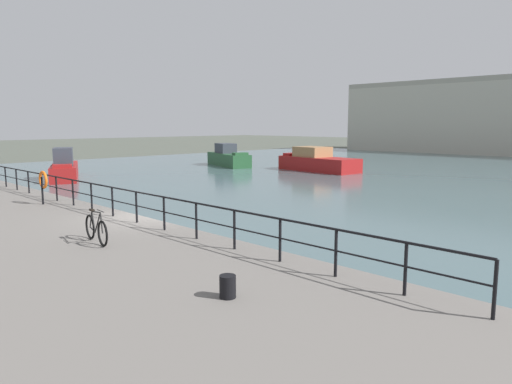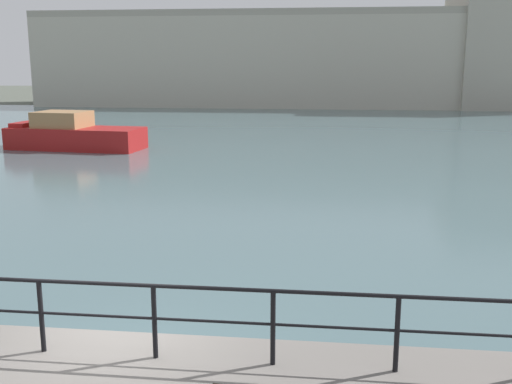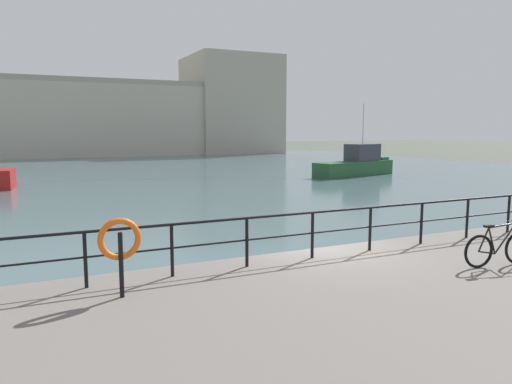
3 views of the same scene
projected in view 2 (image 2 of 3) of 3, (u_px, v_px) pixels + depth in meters
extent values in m
plane|color=#4C5147|center=(119.00, 384.00, 9.39)|extent=(240.00, 240.00, 0.00)
cube|color=#476066|center=(278.00, 141.00, 38.71)|extent=(80.00, 60.00, 0.01)
cube|color=#B2AD9E|center=(302.00, 63.00, 69.86)|extent=(60.07, 12.11, 9.82)
cube|color=gray|center=(300.00, 11.00, 63.17)|extent=(60.07, 0.60, 0.70)
cube|color=maroon|center=(76.00, 138.00, 34.99)|extent=(7.97, 3.54, 1.24)
cube|color=#997047|center=(62.00, 119.00, 34.93)|extent=(3.06, 2.66, 0.91)
cube|color=maroon|center=(25.00, 124.00, 35.53)|extent=(1.12, 2.03, 0.24)
cylinder|color=black|center=(41.00, 316.00, 8.45)|extent=(0.07, 0.07, 1.05)
cylinder|color=black|center=(155.00, 322.00, 8.27)|extent=(0.07, 0.07, 1.05)
cylinder|color=black|center=(273.00, 328.00, 8.08)|extent=(0.07, 0.07, 1.05)
cylinder|color=black|center=(397.00, 334.00, 7.89)|extent=(0.07, 0.07, 1.05)
cylinder|color=black|center=(39.00, 281.00, 8.34)|extent=(26.04, 0.06, 0.06)
cylinder|color=black|center=(41.00, 313.00, 8.44)|extent=(26.04, 0.04, 0.04)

